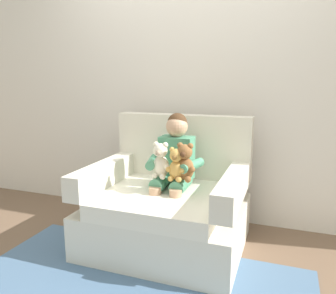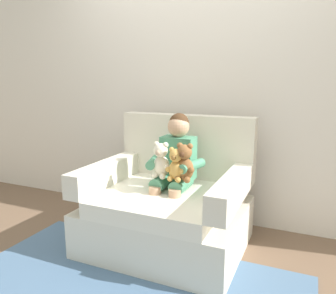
% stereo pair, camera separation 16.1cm
% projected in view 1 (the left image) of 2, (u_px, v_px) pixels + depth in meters
% --- Properties ---
extents(ground_plane, '(8.00, 8.00, 0.00)m').
position_uv_depth(ground_plane, '(166.00, 246.00, 2.61)').
color(ground_plane, brown).
extents(back_wall, '(6.00, 0.10, 2.60)m').
position_uv_depth(back_wall, '(193.00, 80.00, 3.01)').
color(back_wall, silver).
rests_on(back_wall, ground).
extents(armchair, '(1.17, 0.98, 1.01)m').
position_uv_depth(armchair, '(168.00, 207.00, 2.59)').
color(armchair, silver).
rests_on(armchair, ground).
extents(seated_child, '(0.45, 0.39, 0.82)m').
position_uv_depth(seated_child, '(174.00, 161.00, 2.55)').
color(seated_child, '#4C9370').
rests_on(seated_child, armchair).
extents(plush_brown, '(0.17, 0.14, 0.28)m').
position_uv_depth(plush_brown, '(185.00, 163.00, 2.38)').
color(plush_brown, brown).
rests_on(plush_brown, armchair).
extents(plush_honey, '(0.15, 0.12, 0.25)m').
position_uv_depth(plush_honey, '(176.00, 165.00, 2.38)').
color(plush_honey, gold).
rests_on(plush_honey, armchair).
extents(plush_cream, '(0.16, 0.13, 0.27)m').
position_uv_depth(plush_cream, '(161.00, 161.00, 2.45)').
color(plush_cream, silver).
rests_on(plush_cream, armchair).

